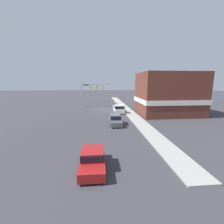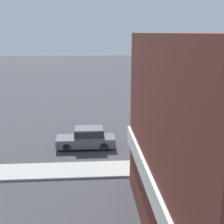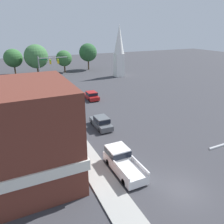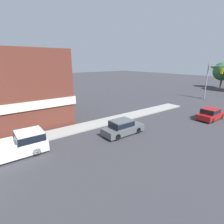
{
  "view_description": "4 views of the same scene",
  "coord_description": "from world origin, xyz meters",
  "px_view_note": "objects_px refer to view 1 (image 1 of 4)",
  "views": [
    {
      "loc": [
        1.21,
        38.15,
        6.77
      ],
      "look_at": [
        -0.87,
        14.37,
        2.07
      ],
      "focal_mm": 24.0,
      "sensor_mm": 36.0,
      "label": 1
    },
    {
      "loc": [
        -24.74,
        14.29,
        8.87
      ],
      "look_at": [
        -0.89,
        12.5,
        2.75
      ],
      "focal_mm": 50.0,
      "sensor_mm": 36.0,
      "label": 2
    },
    {
      "loc": [
        -11.84,
        -10.99,
        13.03
      ],
      "look_at": [
        -0.29,
        13.41,
        2.52
      ],
      "focal_mm": 35.0,
      "sensor_mm": 36.0,
      "label": 3
    },
    {
      "loc": [
        11.71,
        3.31,
        7.52
      ],
      "look_at": [
        -1.5,
        13.18,
        2.7
      ],
      "focal_mm": 28.0,
      "sensor_mm": 36.0,
      "label": 4
    }
  ],
  "objects_px": {
    "construction_barrel": "(117,105)",
    "pickup_truck_parked": "(119,109)",
    "car_lead": "(115,119)",
    "car_oncoming": "(93,159)"
  },
  "relations": [
    {
      "from": "pickup_truck_parked",
      "to": "construction_barrel",
      "type": "height_order",
      "value": "pickup_truck_parked"
    },
    {
      "from": "pickup_truck_parked",
      "to": "construction_barrel",
      "type": "bearing_deg",
      "value": -94.37
    },
    {
      "from": "car_lead",
      "to": "car_oncoming",
      "type": "xyz_separation_m",
      "value": [
        3.2,
        12.57,
        -0.04
      ]
    },
    {
      "from": "car_lead",
      "to": "pickup_truck_parked",
      "type": "distance_m",
      "value": 9.79
    },
    {
      "from": "car_lead",
      "to": "car_oncoming",
      "type": "relative_size",
      "value": 1.08
    },
    {
      "from": "construction_barrel",
      "to": "car_oncoming",
      "type": "bearing_deg",
      "value": 79.44
    },
    {
      "from": "construction_barrel",
      "to": "pickup_truck_parked",
      "type": "bearing_deg",
      "value": 85.63
    },
    {
      "from": "car_lead",
      "to": "construction_barrel",
      "type": "xyz_separation_m",
      "value": [
        -2.49,
        -17.97,
        -0.35
      ]
    },
    {
      "from": "car_lead",
      "to": "car_oncoming",
      "type": "bearing_deg",
      "value": 75.7
    },
    {
      "from": "pickup_truck_parked",
      "to": "construction_barrel",
      "type": "relative_size",
      "value": 5.56
    }
  ]
}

